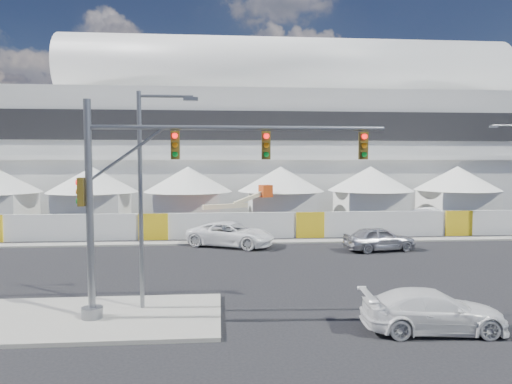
{
  "coord_description": "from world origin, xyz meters",
  "views": [
    {
      "loc": [
        -1.03,
        -20.26,
        6.02
      ],
      "look_at": [
        1.43,
        10.0,
        3.9
      ],
      "focal_mm": 32.0,
      "sensor_mm": 36.0,
      "label": 1
    }
  ],
  "objects": [
    {
      "name": "ground",
      "position": [
        0.0,
        0.0,
        0.0
      ],
      "size": [
        160.0,
        160.0,
        0.0
      ],
      "primitive_type": "plane",
      "color": "black",
      "rests_on": "ground"
    },
    {
      "name": "median_island",
      "position": [
        -6.0,
        -3.0,
        0.07
      ],
      "size": [
        10.0,
        5.0,
        0.15
      ],
      "primitive_type": "cube",
      "color": "gray",
      "rests_on": "ground"
    },
    {
      "name": "far_curb",
      "position": [
        20.0,
        12.5,
        0.06
      ],
      "size": [
        80.0,
        1.2,
        0.12
      ],
      "primitive_type": "cube",
      "color": "gray",
      "rests_on": "ground"
    },
    {
      "name": "stadium",
      "position": [
        8.71,
        41.5,
        9.45
      ],
      "size": [
        80.0,
        24.8,
        21.98
      ],
      "color": "silver",
      "rests_on": "ground"
    },
    {
      "name": "tent_row",
      "position": [
        0.5,
        24.0,
        3.15
      ],
      "size": [
        53.4,
        8.4,
        5.4
      ],
      "color": "white",
      "rests_on": "ground"
    },
    {
      "name": "hoarding_fence",
      "position": [
        6.0,
        14.5,
        1.0
      ],
      "size": [
        70.0,
        0.25,
        2.0
      ],
      "primitive_type": "cube",
      "color": "white",
      "rests_on": "ground"
    },
    {
      "name": "sedan_silver",
      "position": [
        9.59,
        9.04,
        0.81
      ],
      "size": [
        2.63,
        4.98,
        1.62
      ],
      "primitive_type": "imported",
      "rotation": [
        0.0,
        0.0,
        1.73
      ],
      "color": "#AAABAF",
      "rests_on": "ground"
    },
    {
      "name": "pickup_curb",
      "position": [
        -0.21,
        11.41,
        0.85
      ],
      "size": [
        5.07,
        6.71,
        1.69
      ],
      "primitive_type": "imported",
      "rotation": [
        0.0,
        0.0,
        1.15
      ],
      "color": "white",
      "rests_on": "ground"
    },
    {
      "name": "pickup_near",
      "position": [
        6.46,
        -5.1,
        0.72
      ],
      "size": [
        2.4,
        5.12,
        1.45
      ],
      "primitive_type": "imported",
      "rotation": [
        0.0,
        0.0,
        1.49
      ],
      "color": "white",
      "rests_on": "ground"
    },
    {
      "name": "lot_car_a",
      "position": [
        18.33,
        19.65,
        0.83
      ],
      "size": [
        4.36,
        5.09,
        1.65
      ],
      "primitive_type": "imported",
      "rotation": [
        0.0,
        0.0,
        0.95
      ],
      "color": "white",
      "rests_on": "ground"
    },
    {
      "name": "lot_car_c",
      "position": [
        -13.63,
        19.58,
        0.67
      ],
      "size": [
        3.15,
        4.98,
        1.34
      ],
      "primitive_type": "imported",
      "rotation": [
        0.0,
        0.0,
        1.28
      ],
      "color": "#A6A6AB",
      "rests_on": "ground"
    },
    {
      "name": "traffic_mast",
      "position": [
        -3.48,
        -3.19,
        4.67
      ],
      "size": [
        11.42,
        0.79,
        8.08
      ],
      "color": "gray",
      "rests_on": "median_island"
    },
    {
      "name": "streetlight_median",
      "position": [
        -3.88,
        -2.13,
        5.05
      ],
      "size": [
        2.36,
        0.24,
        8.54
      ],
      "color": "gray",
      "rests_on": "median_island"
    },
    {
      "name": "boom_lift",
      "position": [
        -0.96,
        17.72,
        1.03
      ],
      "size": [
        7.84,
        3.02,
        3.84
      ],
      "rotation": [
        0.0,
        0.0,
        0.38
      ],
      "color": "#C34212",
      "rests_on": "ground"
    }
  ]
}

